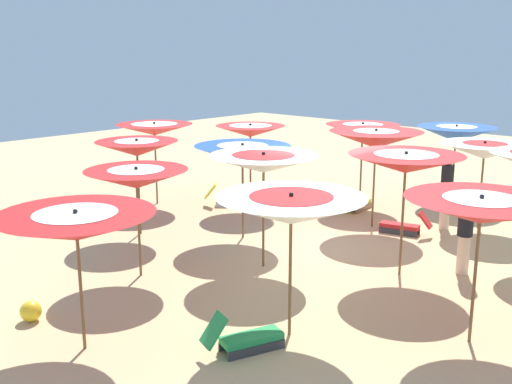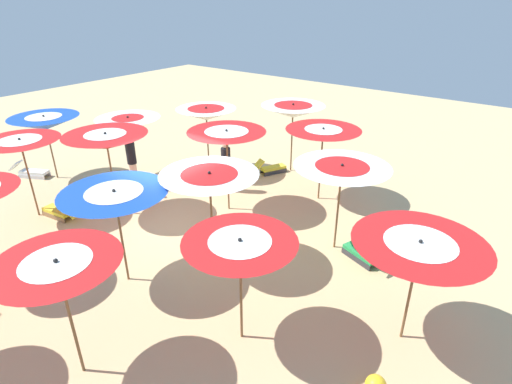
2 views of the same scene
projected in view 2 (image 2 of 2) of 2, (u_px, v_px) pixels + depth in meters
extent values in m
cube|color=#D1B57F|center=(176.00, 235.00, 11.06)|extent=(41.47, 41.47, 0.04)
cylinder|color=brown|center=(409.00, 297.00, 7.35)|extent=(0.05, 0.05, 1.90)
cone|color=red|center=(418.00, 253.00, 6.93)|extent=(2.29, 2.29, 0.40)
cone|color=white|center=(419.00, 248.00, 6.89)|extent=(1.20, 1.20, 0.21)
sphere|color=black|center=(421.00, 241.00, 6.83)|extent=(0.07, 0.07, 0.07)
cylinder|color=brown|center=(338.00, 212.00, 10.06)|extent=(0.05, 0.05, 2.02)
cone|color=white|center=(341.00, 175.00, 9.61)|extent=(2.28, 2.28, 0.43)
cone|color=red|center=(342.00, 171.00, 9.57)|extent=(1.27, 1.27, 0.24)
sphere|color=black|center=(342.00, 165.00, 9.51)|extent=(0.07, 0.07, 0.07)
cylinder|color=brown|center=(320.00, 168.00, 12.53)|extent=(0.05, 0.05, 2.08)
cone|color=red|center=(323.00, 136.00, 12.08)|extent=(2.23, 2.23, 0.38)
cone|color=white|center=(323.00, 132.00, 12.03)|extent=(1.11, 1.11, 0.19)
sphere|color=black|center=(323.00, 128.00, 11.98)|extent=(0.07, 0.07, 0.07)
cylinder|color=brown|center=(292.00, 142.00, 14.55)|extent=(0.05, 0.05, 2.20)
cone|color=white|center=(293.00, 111.00, 14.07)|extent=(2.21, 2.21, 0.43)
cone|color=red|center=(293.00, 109.00, 14.03)|extent=(1.31, 1.31, 0.26)
sphere|color=black|center=(293.00, 104.00, 13.96)|extent=(0.07, 0.07, 0.07)
cylinder|color=brown|center=(241.00, 296.00, 7.34)|extent=(0.05, 0.05, 1.95)
cone|color=red|center=(240.00, 250.00, 6.91)|extent=(1.98, 1.98, 0.37)
cone|color=white|center=(240.00, 246.00, 6.87)|extent=(1.08, 1.08, 0.20)
sphere|color=black|center=(240.00, 240.00, 6.82)|extent=(0.07, 0.07, 0.07)
cylinder|color=brown|center=(212.00, 224.00, 9.43)|extent=(0.05, 0.05, 2.15)
cone|color=white|center=(210.00, 181.00, 8.96)|extent=(2.19, 2.19, 0.36)
cone|color=red|center=(209.00, 178.00, 8.92)|extent=(1.25, 1.25, 0.20)
sphere|color=black|center=(209.00, 173.00, 8.87)|extent=(0.07, 0.07, 0.07)
cylinder|color=brown|center=(228.00, 175.00, 11.88)|extent=(0.05, 0.05, 2.24)
cone|color=red|center=(227.00, 138.00, 11.39)|extent=(2.21, 2.21, 0.37)
cone|color=white|center=(227.00, 135.00, 11.35)|extent=(1.23, 1.23, 0.20)
sphere|color=black|center=(226.00, 130.00, 11.29)|extent=(0.07, 0.07, 0.07)
cylinder|color=brown|center=(208.00, 144.00, 14.44)|extent=(0.05, 0.05, 2.13)
cone|color=white|center=(206.00, 114.00, 13.97)|extent=(2.06, 2.06, 0.40)
cone|color=red|center=(206.00, 112.00, 13.94)|extent=(1.25, 1.25, 0.24)
sphere|color=black|center=(206.00, 108.00, 13.87)|extent=(0.07, 0.07, 0.07)
cylinder|color=brown|center=(72.00, 324.00, 6.62)|extent=(0.05, 0.05, 2.09)
cone|color=red|center=(58.00, 272.00, 6.16)|extent=(1.94, 1.94, 0.36)
cone|color=white|center=(57.00, 267.00, 6.12)|extent=(1.04, 1.04, 0.19)
sphere|color=black|center=(55.00, 261.00, 6.07)|extent=(0.07, 0.07, 0.07)
cylinder|color=brown|center=(122.00, 242.00, 8.88)|extent=(0.05, 0.05, 2.01)
cone|color=#1947B2|center=(115.00, 200.00, 8.44)|extent=(2.23, 2.23, 0.39)
cone|color=white|center=(115.00, 196.00, 8.40)|extent=(1.18, 1.18, 0.21)
sphere|color=black|center=(114.00, 191.00, 8.34)|extent=(0.07, 0.07, 0.07)
cylinder|color=brown|center=(113.00, 179.00, 11.66)|extent=(0.05, 0.05, 2.21)
cone|color=red|center=(106.00, 142.00, 11.17)|extent=(2.28, 2.28, 0.42)
cone|color=white|center=(106.00, 138.00, 11.12)|extent=(1.12, 1.12, 0.21)
sphere|color=black|center=(105.00, 133.00, 11.07)|extent=(0.07, 0.07, 0.07)
cylinder|color=brown|center=(132.00, 151.00, 14.09)|extent=(0.05, 0.05, 1.94)
cone|color=white|center=(128.00, 123.00, 13.66)|extent=(2.14, 2.14, 0.38)
cone|color=red|center=(128.00, 120.00, 13.61)|extent=(1.05, 1.05, 0.19)
sphere|color=black|center=(128.00, 117.00, 13.56)|extent=(0.07, 0.07, 0.07)
cylinder|color=brown|center=(31.00, 182.00, 11.54)|extent=(0.05, 0.05, 2.14)
cone|color=red|center=(21.00, 146.00, 11.07)|extent=(2.09, 2.09, 0.33)
cone|color=white|center=(20.00, 143.00, 11.04)|extent=(1.12, 1.12, 0.18)
sphere|color=black|center=(19.00, 139.00, 10.99)|extent=(0.07, 0.07, 0.07)
cylinder|color=brown|center=(52.00, 151.00, 14.02)|extent=(0.05, 0.05, 1.97)
cone|color=#1947B2|center=(45.00, 123.00, 13.58)|extent=(2.23, 2.23, 0.44)
cone|color=white|center=(44.00, 120.00, 13.53)|extent=(1.14, 1.14, 0.22)
sphere|color=black|center=(43.00, 116.00, 13.47)|extent=(0.07, 0.07, 0.07)
cube|color=silver|center=(38.00, 173.00, 14.62)|extent=(0.90, 0.48, 0.14)
cube|color=silver|center=(32.00, 177.00, 14.30)|extent=(0.90, 0.48, 0.14)
cube|color=white|center=(34.00, 172.00, 14.41)|extent=(1.04, 0.77, 0.10)
cube|color=white|center=(15.00, 165.00, 14.42)|extent=(0.51, 0.50, 0.34)
cube|color=#333338|center=(355.00, 259.00, 9.90)|extent=(0.89, 0.36, 0.14)
cube|color=#333338|center=(365.00, 255.00, 10.07)|extent=(0.89, 0.36, 0.14)
cube|color=green|center=(361.00, 253.00, 9.93)|extent=(0.99, 0.64, 0.10)
cube|color=green|center=(382.00, 256.00, 9.35)|extent=(0.43, 0.43, 0.45)
cube|color=olive|center=(53.00, 217.00, 11.76)|extent=(0.97, 0.16, 0.14)
cube|color=olive|center=(64.00, 212.00, 12.04)|extent=(0.97, 0.16, 0.14)
cube|color=yellow|center=(58.00, 211.00, 11.85)|extent=(1.01, 0.48, 0.10)
cube|color=yellow|center=(72.00, 210.00, 11.45)|extent=(0.47, 0.41, 0.36)
cube|color=#333338|center=(144.00, 202.00, 12.61)|extent=(0.28, 0.90, 0.14)
cube|color=#333338|center=(136.00, 200.00, 12.71)|extent=(0.28, 0.90, 0.14)
cube|color=red|center=(140.00, 197.00, 12.61)|extent=(0.53, 0.97, 0.10)
cube|color=red|center=(150.00, 183.00, 13.01)|extent=(0.37, 0.39, 0.38)
cube|color=#333338|center=(271.00, 169.00, 14.94)|extent=(0.42, 0.83, 0.14)
cube|color=#333338|center=(276.00, 172.00, 14.68)|extent=(0.42, 0.83, 0.14)
cube|color=yellow|center=(273.00, 168.00, 14.75)|extent=(0.68, 0.96, 0.10)
cube|color=yellow|center=(258.00, 165.00, 14.40)|extent=(0.46, 0.49, 0.37)
cylinder|color=beige|center=(227.00, 180.00, 13.31)|extent=(0.24, 0.24, 0.79)
cylinder|color=black|center=(226.00, 158.00, 12.99)|extent=(0.30, 0.30, 0.69)
sphere|color=beige|center=(225.00, 145.00, 12.79)|extent=(0.21, 0.21, 0.21)
cylinder|color=beige|center=(134.00, 175.00, 13.53)|extent=(0.24, 0.24, 0.87)
cylinder|color=black|center=(131.00, 152.00, 13.18)|extent=(0.30, 0.30, 0.76)
sphere|color=beige|center=(129.00, 138.00, 12.96)|extent=(0.23, 0.23, 0.23)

